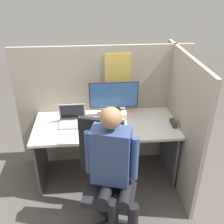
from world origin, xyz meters
TOP-DOWN VIEW (x-y plane):
  - ground_plane at (0.00, 0.00)m, footprint 12.00×12.00m
  - cubicle_panel_back at (0.00, 0.73)m, footprint 2.12×0.05m
  - cubicle_panel_right at (0.83, 0.28)m, footprint 0.04×1.35m
  - desk at (0.00, 0.35)m, footprint 1.62×0.71m
  - paper_box at (0.11, 0.53)m, footprint 0.29×0.22m
  - monitor at (0.11, 0.54)m, footprint 0.57×0.18m
  - laptop at (-0.37, 0.40)m, footprint 0.30×0.23m
  - mouse at (-0.15, 0.23)m, footprint 0.07×0.05m
  - stapler at (0.76, 0.27)m, footprint 0.04×0.16m
  - carrot_toy at (-0.07, 0.20)m, footprint 0.04×0.14m
  - office_chair at (-0.03, -0.24)m, footprint 0.58×0.62m
  - person at (0.02, -0.40)m, footprint 0.46×0.48m

SIDE VIEW (x-z plane):
  - ground_plane at x=0.00m, z-range 0.00..0.00m
  - office_chair at x=-0.03m, z-range 0.01..1.10m
  - desk at x=0.00m, z-range 0.20..0.96m
  - person at x=0.02m, z-range 0.10..1.44m
  - mouse at x=-0.15m, z-range 0.76..0.79m
  - cubicle_panel_right at x=0.83m, z-range 0.00..1.56m
  - carrot_toy at x=-0.07m, z-range 0.76..0.80m
  - stapler at x=0.76m, z-range 0.76..0.80m
  - cubicle_panel_back at x=0.00m, z-range 0.00..1.56m
  - paper_box at x=0.11m, z-range 0.76..0.83m
  - laptop at x=-0.37m, z-range 0.69..0.92m
  - monitor at x=0.11m, z-range 0.84..1.20m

